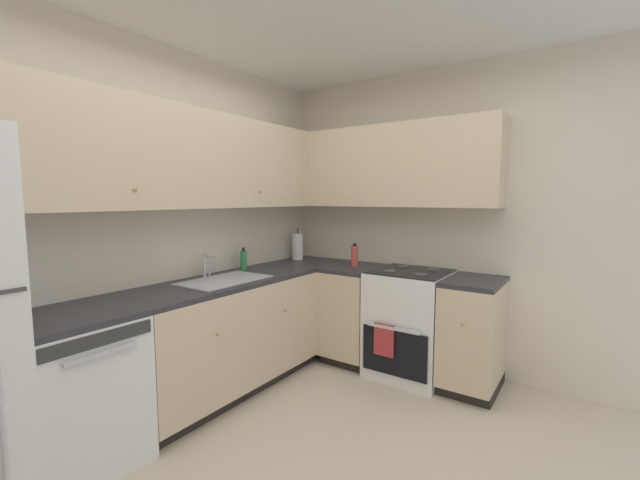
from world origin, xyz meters
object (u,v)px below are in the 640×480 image
object	(u,v)px
oven_range	(410,322)
paper_towel_roll	(298,246)
soap_bottle	(244,260)
oil_bottle	(355,256)
dishwasher	(76,394)

from	to	relation	value
oven_range	paper_towel_roll	size ratio (longest dim) A/B	3.18
soap_bottle	oil_bottle	distance (m)	1.00
oven_range	oil_bottle	world-z (taller)	oil_bottle
paper_towel_roll	dishwasher	bearing A→B (deg)	-175.87
dishwasher	oil_bottle	size ratio (longest dim) A/B	4.02
soap_bottle	oil_bottle	bearing A→B (deg)	-44.58
dishwasher	oven_range	distance (m)	2.45
paper_towel_roll	oil_bottle	xyz separation A→B (m)	(-0.03, -0.68, -0.04)
paper_towel_roll	oven_range	bearing A→B (deg)	-90.62
dishwasher	paper_towel_roll	world-z (taller)	paper_towel_roll
oven_range	soap_bottle	size ratio (longest dim) A/B	5.30
oil_bottle	dishwasher	bearing A→B (deg)	166.66
paper_towel_roll	oil_bottle	bearing A→B (deg)	-92.67
oven_range	oil_bottle	xyz separation A→B (m)	(-0.02, 0.54, 0.53)
soap_bottle	paper_towel_roll	xyz separation A→B (m)	(0.74, -0.02, 0.05)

